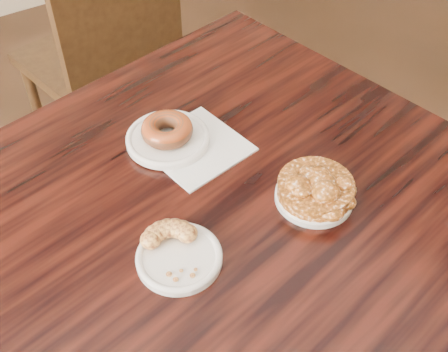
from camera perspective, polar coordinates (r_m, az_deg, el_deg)
cafe_table at (r=1.31m, az=0.85°, el=-13.45°), size 1.12×1.12×0.75m
chair_far at (r=1.93m, az=-12.81°, el=11.49°), size 0.53×0.53×0.90m
napkin at (r=1.11m, az=-2.87°, el=2.97°), size 0.20×0.20×0.00m
plate_donut at (r=1.12m, az=-5.72°, el=3.78°), size 0.17×0.17×0.01m
plate_cruller at (r=0.93m, az=-4.58°, el=-8.29°), size 0.14×0.14×0.01m
plate_fritter at (r=1.02m, az=9.14°, el=-2.08°), size 0.14×0.14×0.01m
glazed_donut at (r=1.10m, az=-5.81°, el=4.70°), size 0.10×0.10×0.04m
apple_fritter at (r=1.00m, az=9.32°, el=-1.00°), size 0.18×0.18×0.04m
cruller_fragment at (r=0.91m, az=-4.66°, el=-7.49°), size 0.12×0.12×0.03m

